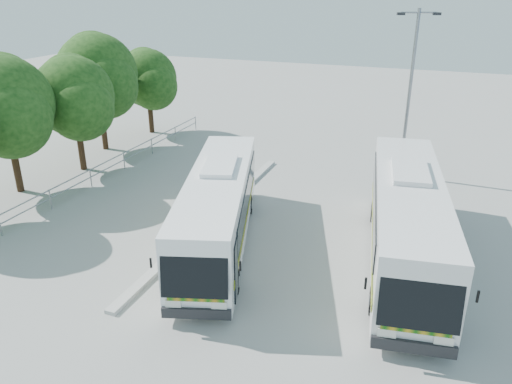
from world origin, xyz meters
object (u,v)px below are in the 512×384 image
at_px(coach_main, 218,207).
at_px(tree_far_c, 75,97).
at_px(tree_far_b, 5,104).
at_px(tree_far_d, 98,74).
at_px(coach_adjacent, 407,219).
at_px(tree_far_e, 148,78).
at_px(lamppost, 410,88).

bearing_deg(coach_main, tree_far_c, 136.55).
distance_m(tree_far_b, tree_far_c, 4.01).
xyz_separation_m(tree_far_d, coach_adjacent, (19.55, -7.78, -3.02)).
distance_m(tree_far_c, coach_adjacent, 18.97).
bearing_deg(tree_far_e, tree_far_d, -98.63).
distance_m(tree_far_c, coach_main, 12.65).
bearing_deg(tree_far_b, coach_adjacent, -0.53).
distance_m(tree_far_e, coach_main, 18.05).
height_order(tree_far_d, lamppost, lamppost).
height_order(tree_far_c, tree_far_d, tree_far_d).
bearing_deg(coach_adjacent, tree_far_d, 149.78).
relative_size(tree_far_b, lamppost, 0.78).
distance_m(tree_far_c, tree_far_e, 8.22).
relative_size(tree_far_b, tree_far_e, 1.17).
xyz_separation_m(tree_far_d, coach_main, (12.32, -9.12, -3.14)).
distance_m(tree_far_c, tree_far_d, 3.93).
relative_size(tree_far_b, coach_adjacent, 0.58).
height_order(coach_main, coach_adjacent, coach_adjacent).
bearing_deg(tree_far_c, lamppost, 17.65).
distance_m(tree_far_b, coach_main, 12.46).
bearing_deg(coach_main, tree_far_d, 126.00).
bearing_deg(lamppost, coach_main, -139.01).
bearing_deg(coach_adjacent, tree_far_c, 158.95).
bearing_deg(tree_far_d, coach_main, -36.51).
bearing_deg(tree_far_d, tree_far_b, -87.77).
bearing_deg(tree_far_e, tree_far_b, -91.83).
bearing_deg(tree_far_d, tree_far_e, 81.37).
bearing_deg(lamppost, coach_adjacent, -103.13).
bearing_deg(lamppost, tree_far_d, 165.89).
distance_m(tree_far_b, tree_far_e, 12.13).
bearing_deg(coach_main, tree_far_e, 113.02).
bearing_deg(tree_far_e, coach_adjacent, -33.05).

